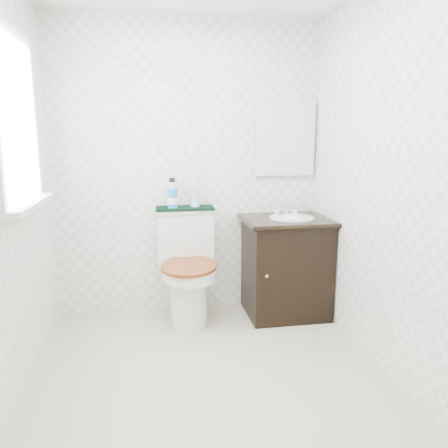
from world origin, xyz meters
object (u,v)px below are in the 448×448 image
object	(u,v)px
vanity	(286,264)
toilet	(187,272)
trash_bin	(187,299)
cup	(195,201)
mouthwash_bottle	(172,194)

from	to	relation	value
vanity	toilet	bearing A→B (deg)	175.81
vanity	trash_bin	world-z (taller)	vanity
toilet	cup	xyz separation A→B (m)	(0.09, 0.14, 0.56)
toilet	trash_bin	bearing A→B (deg)	90.00
cup	vanity	bearing A→B (deg)	-15.17
trash_bin	mouthwash_bottle	xyz separation A→B (m)	(-0.10, 0.08, 0.86)
toilet	vanity	size ratio (longest dim) A/B	0.96
toilet	mouthwash_bottle	xyz separation A→B (m)	(-0.10, 0.10, 0.63)
vanity	mouthwash_bottle	distance (m)	1.10
trash_bin	cup	bearing A→B (deg)	52.91
trash_bin	mouthwash_bottle	world-z (taller)	mouthwash_bottle
vanity	cup	size ratio (longest dim) A/B	9.88
vanity	cup	bearing A→B (deg)	164.83
trash_bin	vanity	bearing A→B (deg)	-5.57
mouthwash_bottle	cup	distance (m)	0.20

